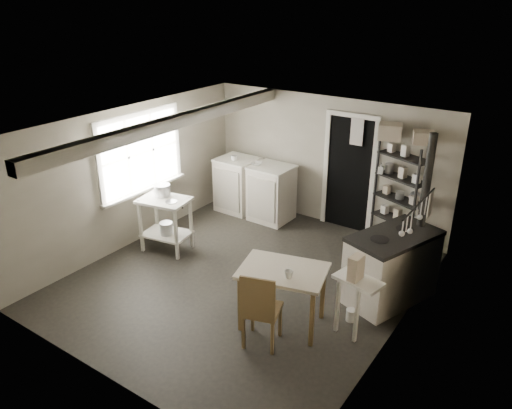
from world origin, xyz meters
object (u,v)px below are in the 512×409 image
Objects in this scene: prep_table at (166,227)px; base_cabinets at (254,191)px; work_table at (282,298)px; shelf_rack at (400,192)px; flour_sack at (389,238)px; stockpot at (162,193)px; stove at (391,270)px; chair at (262,308)px.

prep_table is 0.57× the size of base_cabinets.
base_cabinets is 1.49× the size of work_table.
prep_table is 2.00m from base_cabinets.
flour_sack is (-0.02, -0.26, -0.71)m from shelf_rack.
stockpot is at bearing -148.77° from flour_sack.
stove reaches higher than flour_sack.
work_table is 1.04× the size of chair.
stockpot is (-0.12, 0.09, 0.54)m from prep_table.
stockpot is 0.27× the size of work_table.
flour_sack is (0.40, 2.63, -0.14)m from work_table.
stockpot is 3.72m from stove.
shelf_rack reaches higher than stockpot.
chair is (2.72, -1.18, -0.45)m from stockpot.
base_cabinets is at bearing -179.34° from flour_sack.
base_cabinets is (0.38, 1.96, 0.06)m from prep_table.
stockpot is 0.18× the size of base_cabinets.
work_table is (-0.91, -1.32, -0.06)m from stove.
flour_sack is (3.13, 1.90, -0.70)m from stockpot.
flour_sack is at bearing 130.58° from stove.
prep_table reaches higher than work_table.
stockpot is 2.88m from work_table.
chair is at bearing -90.65° from work_table.
flour_sack is (-0.51, 1.31, -0.20)m from stove.
flour_sack is at bearing 33.50° from prep_table.
work_table is at bearing 72.11° from chair.
shelf_rack is 0.76m from flour_sack.
shelf_rack is 1.78× the size of chair.
prep_table is 2.69m from work_table.
stockpot is at bearing 165.02° from work_table.
stove is 1.19× the size of work_table.
stove is at bearing 11.01° from prep_table.
prep_table is at bearing -146.50° from flour_sack.
base_cabinets is 1.25× the size of stove.
shelf_rack is at bearing 65.46° from chair.
work_table is at bearing -14.98° from stockpot.
stockpot reaches higher than flour_sack.
prep_table is at bearing -100.00° from base_cabinets.
work_table is at bearing -13.70° from prep_table.
shelf_rack reaches higher than prep_table.
stove is at bearing -68.89° from flour_sack.
stockpot reaches higher than prep_table.
stockpot is at bearing -104.04° from base_cabinets.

